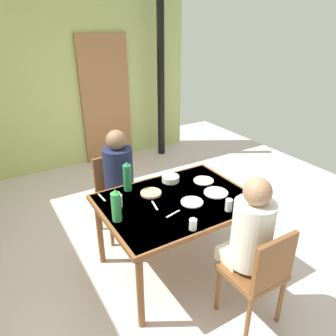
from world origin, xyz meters
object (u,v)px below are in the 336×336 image
person_near_diner (251,231)px  water_bottle_green_far (116,206)px  serving_bowl_center (171,179)px  dining_table (177,207)px  person_far_diner (119,172)px  chair_near_diner (260,273)px  water_bottle_green_near (127,177)px  chair_far_diner (116,191)px

person_near_diner → water_bottle_green_far: 1.03m
person_near_diner → serving_bowl_center: 1.05m
dining_table → person_far_diner: 0.76m
chair_near_diner → person_far_diner: person_far_diner is taller
dining_table → person_near_diner: person_near_diner is taller
chair_near_diner → person_near_diner: person_near_diner is taller
chair_near_diner → serving_bowl_center: bearing=92.1°
chair_near_diner → water_bottle_green_near: size_ratio=3.03×
chair_near_diner → water_bottle_green_far: water_bottle_green_far is taller
water_bottle_green_far → chair_near_diner: bearing=-47.7°
water_bottle_green_far → water_bottle_green_near: bearing=55.5°
serving_bowl_center → chair_near_diner: bearing=-87.9°
person_far_diner → water_bottle_green_near: size_ratio=2.68×
person_far_diner → dining_table: bearing=108.6°
serving_bowl_center → chair_far_diner: bearing=126.4°
water_bottle_green_near → serving_bowl_center: (0.43, -0.05, -0.11)m
dining_table → serving_bowl_center: bearing=67.2°
chair_far_diner → water_bottle_green_far: water_bottle_green_far is taller
water_bottle_green_near → water_bottle_green_far: bearing=-124.5°
water_bottle_green_far → serving_bowl_center: 0.80m
chair_near_diner → person_near_diner: 0.31m
chair_far_diner → person_near_diner: person_near_diner is taller
serving_bowl_center → person_far_diner: bearing=135.1°
dining_table → water_bottle_green_far: 0.61m
chair_near_diner → dining_table: bearing=102.2°
chair_near_diner → water_bottle_green_near: 1.38m
chair_far_diner → serving_bowl_center: bearing=126.4°
chair_near_diner → person_far_diner: (-0.42, 1.56, 0.28)m
person_far_diner → serving_bowl_center: size_ratio=4.53×
person_near_diner → person_far_diner: size_ratio=1.00×
chair_near_diner → water_bottle_green_far: (-0.76, 0.83, 0.38)m
chair_near_diner → chair_far_diner: 1.75m
person_far_diner → water_bottle_green_near: (-0.05, -0.33, 0.10)m
chair_near_diner → serving_bowl_center: size_ratio=5.12×
person_far_diner → serving_bowl_center: (0.38, -0.38, -0.01)m
dining_table → serving_bowl_center: serving_bowl_center is taller
chair_far_diner → serving_bowl_center: chair_far_diner is taller
dining_table → person_near_diner: 0.75m
dining_table → chair_far_diner: size_ratio=1.52×
dining_table → person_far_diner: person_far_diner is taller
chair_near_diner → chair_far_diner: bearing=104.0°
person_near_diner → dining_table: bearing=104.5°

